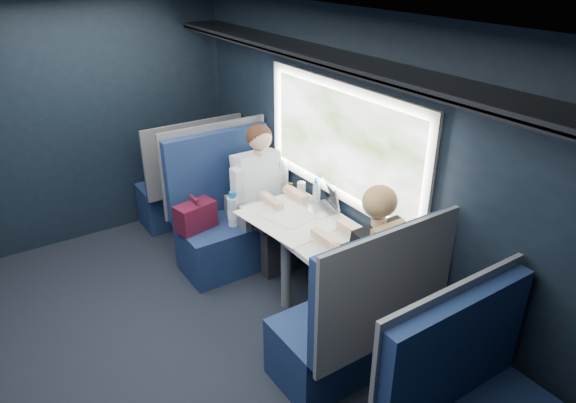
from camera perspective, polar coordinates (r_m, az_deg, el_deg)
ground at (r=4.02m, az=-11.17°, el=-15.52°), size 2.80×4.20×0.01m
room_shell at (r=3.25m, az=-13.04°, el=4.56°), size 3.00×4.40×2.40m
table at (r=4.02m, az=1.58°, el=-3.20°), size 0.62×1.00×0.74m
seat_bay_near at (r=4.71m, az=-6.53°, el=-2.02°), size 1.06×0.62×1.26m
seat_bay_far at (r=3.51m, az=7.42°, el=-13.45°), size 1.04×0.62×1.26m
seat_row_front at (r=5.48m, az=-10.86°, el=1.75°), size 1.04×0.51×1.16m
man at (r=4.55m, az=-2.75°, el=1.25°), size 0.53×0.56×1.32m
woman at (r=3.56m, az=9.06°, el=-6.64°), size 0.53×0.56×1.32m
papers at (r=4.02m, az=-0.15°, el=-1.96°), size 0.60×0.80×0.01m
laptop at (r=4.17m, az=4.15°, el=-0.04°), size 0.28×0.33×0.21m
bottle_small at (r=4.26m, az=3.20°, el=1.11°), size 0.06×0.06×0.21m
cup at (r=4.44m, az=1.50°, el=1.57°), size 0.07×0.07×0.09m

